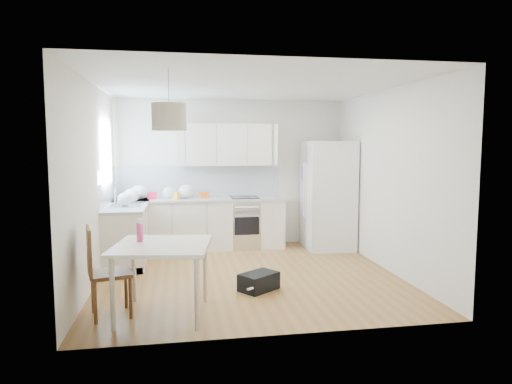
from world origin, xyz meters
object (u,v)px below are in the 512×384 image
refrigerator (329,195)px  dining_table (162,252)px  gym_bag (259,281)px  dining_chair (111,271)px

refrigerator → dining_table: 4.07m
dining_table → gym_bag: size_ratio=2.38×
gym_bag → refrigerator: bearing=15.9°
dining_chair → dining_table: bearing=-20.5°
dining_table → dining_chair: dining_chair is taller
refrigerator → dining_table: size_ratio=1.68×
dining_table → gym_bag: 1.49m
refrigerator → dining_table: bearing=-132.8°
dining_table → dining_chair: bearing=-177.8°
dining_chair → gym_bag: bearing=5.3°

